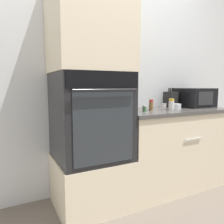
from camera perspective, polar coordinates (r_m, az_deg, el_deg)
The scene contains 13 objects.
ground_plane at distance 2.14m, azimuth 6.79°, elevation -24.49°, with size 12.00×12.00×0.00m, color #6B6056.
wall_back at distance 2.38m, azimuth -1.37°, elevation 10.20°, with size 8.00×0.05×2.50m.
oven_cabinet_base at distance 2.13m, azimuth -5.47°, elevation -17.59°, with size 0.65×0.60×0.46m.
wall_oven at distance 1.96m, azimuth -5.63°, elevation -1.08°, with size 0.62×0.64×0.77m.
oven_cabinet_upper at distance 2.01m, azimuth -5.95°, elevation 21.58°, with size 0.65×0.60×0.80m.
counter_unit at distance 2.55m, azimuth 15.15°, elevation -8.83°, with size 1.29×0.63×0.86m.
microwave at distance 2.78m, azimuth 20.68°, elevation 3.56°, with size 0.37×0.37×0.22m.
knife_block at distance 2.65m, azimuth 15.02°, elevation 3.21°, with size 0.11×0.14×0.22m.
bowl at distance 2.45m, azimuth 16.29°, elevation 1.43°, with size 0.11×0.11×0.06m.
condiment_jar_near at distance 2.36m, azimuth 13.43°, elevation 1.37°, with size 0.05×0.05×0.06m.
condiment_jar_mid at distance 2.27m, azimuth 10.18°, elevation 1.82°, with size 0.04×0.04×0.11m.
condiment_jar_far at distance 2.35m, azimuth 15.26°, elevation 1.93°, with size 0.06×0.06×0.12m.
condiment_jar_back at distance 2.16m, azimuth 8.46°, elevation 0.95°, with size 0.04×0.04×0.06m.
Camera 1 is at (-1.03, -1.51, 1.11)m, focal length 35.00 mm.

